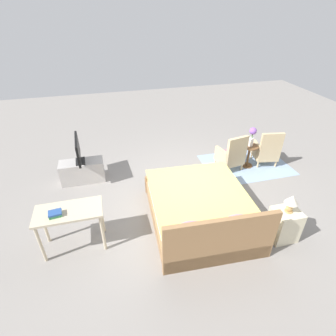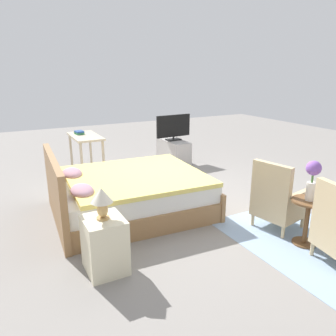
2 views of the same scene
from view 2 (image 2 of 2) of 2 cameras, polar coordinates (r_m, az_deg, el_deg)
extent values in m
plane|color=gray|center=(5.32, 2.00, -5.72)|extent=(16.00, 16.00, 0.00)
cube|color=#8EA8C6|center=(4.45, 22.98, -11.82)|extent=(2.10, 1.50, 0.01)
cube|color=#997047|center=(4.90, -6.51, -6.10)|extent=(1.85, 2.24, 0.28)
cube|color=white|center=(4.80, -6.61, -3.24)|extent=(1.78, 2.15, 0.24)
cube|color=#EAD66B|center=(4.78, -5.69, -1.41)|extent=(1.82, 1.98, 0.06)
cube|color=#997047|center=(4.59, -18.99, -3.99)|extent=(1.77, 0.18, 0.96)
cube|color=#997047|center=(5.27, 4.31, -3.67)|extent=(1.77, 0.16, 0.40)
ellipsoid|color=#B28499|center=(4.22, -14.74, -3.84)|extent=(0.45, 0.30, 0.14)
ellipsoid|color=#B28499|center=(4.95, -16.39, -0.90)|extent=(0.45, 0.30, 0.14)
cylinder|color=#CCB284|center=(4.16, 23.82, -12.68)|extent=(0.04, 0.04, 0.16)
cube|color=#CCB284|center=(3.80, 27.01, -7.25)|extent=(0.55, 0.17, 0.64)
cube|color=#CCB284|center=(4.17, 26.71, -7.93)|extent=(0.16, 0.52, 0.26)
cylinder|color=#CCB284|center=(4.78, 22.34, -8.62)|extent=(0.04, 0.04, 0.16)
cylinder|color=#CCB284|center=(4.98, 17.72, -7.07)|extent=(0.04, 0.04, 0.16)
cylinder|color=#CCB284|center=(4.41, 19.38, -10.45)|extent=(0.04, 0.04, 0.16)
cylinder|color=#CCB284|center=(4.63, 14.53, -8.66)|extent=(0.04, 0.04, 0.16)
cube|color=#CCB284|center=(4.64, 18.66, -7.09)|extent=(0.64, 0.64, 0.12)
cube|color=gray|center=(4.60, 18.79, -5.84)|extent=(0.58, 0.58, 0.10)
cube|color=#CCB284|center=(4.32, 17.47, -3.33)|extent=(0.55, 0.18, 0.64)
cube|color=#CCB284|center=(4.46, 21.42, -5.70)|extent=(0.17, 0.52, 0.26)
cube|color=#CCB284|center=(4.68, 16.46, -4.14)|extent=(0.17, 0.52, 0.26)
cylinder|color=brown|center=(4.41, 22.56, -11.91)|extent=(0.28, 0.28, 0.03)
cylinder|color=brown|center=(4.29, 22.97, -8.70)|extent=(0.06, 0.06, 0.52)
cylinder|color=brown|center=(4.19, 23.39, -5.32)|extent=(0.40, 0.40, 0.02)
cylinder|color=silver|center=(4.15, 23.59, -3.75)|extent=(0.11, 0.11, 0.22)
cylinder|color=#477538|center=(4.10, 23.84, -1.65)|extent=(0.02, 0.02, 0.10)
sphere|color=#8956B7|center=(4.06, 24.05, -0.01)|extent=(0.17, 0.17, 0.17)
cube|color=beige|center=(3.54, -10.96, -13.01)|extent=(0.44, 0.40, 0.59)
cube|color=#B3AB8E|center=(3.53, -7.84, -10.68)|extent=(0.37, 0.01, 0.09)
cylinder|color=tan|center=(3.40, -11.25, -8.51)|extent=(0.13, 0.13, 0.02)
ellipsoid|color=tan|center=(3.36, -11.34, -7.12)|extent=(0.11, 0.11, 0.16)
cone|color=silver|center=(3.30, -11.49, -4.66)|extent=(0.22, 0.22, 0.15)
cube|color=#B7B2AD|center=(7.47, 0.93, 2.97)|extent=(0.96, 0.40, 0.51)
cube|color=black|center=(7.41, 0.94, 4.98)|extent=(0.22, 0.33, 0.03)
cylinder|color=black|center=(7.40, 0.94, 5.29)|extent=(0.04, 0.04, 0.05)
cube|color=black|center=(7.35, 0.95, 7.34)|extent=(0.09, 0.84, 0.49)
cube|color=black|center=(7.37, 0.85, 7.37)|extent=(0.05, 0.78, 0.44)
cylinder|color=beige|center=(6.45, -11.16, 1.49)|extent=(0.05, 0.05, 0.74)
cylinder|color=beige|center=(7.33, -13.33, 3.19)|extent=(0.05, 0.05, 0.74)
cylinder|color=beige|center=(6.35, -14.78, 1.00)|extent=(0.05, 0.05, 0.74)
cylinder|color=beige|center=(7.24, -16.53, 2.78)|extent=(0.05, 0.05, 0.74)
cube|color=beige|center=(6.76, -14.23, 5.37)|extent=(1.04, 0.52, 0.04)
cube|color=#337A47|center=(6.90, -15.19, 5.86)|extent=(0.20, 0.17, 0.04)
cube|color=#284C8E|center=(6.89, -15.21, 6.14)|extent=(0.21, 0.17, 0.03)
camera|label=1|loc=(6.18, -50.13, 25.26)|focal=28.00mm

